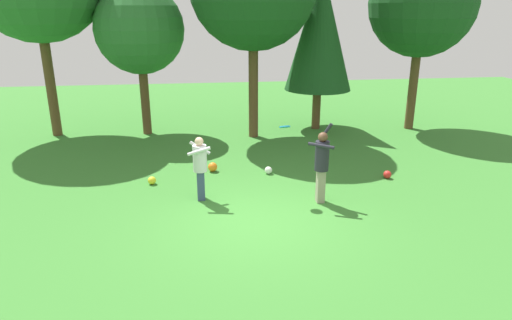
{
  "coord_description": "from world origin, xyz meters",
  "views": [
    {
      "loc": [
        -1.17,
        -9.04,
        4.54
      ],
      "look_at": [
        0.15,
        1.16,
        1.05
      ],
      "focal_mm": 31.44,
      "sensor_mm": 36.0,
      "label": 1
    }
  ],
  "objects": [
    {
      "name": "ball_yellow",
      "position": [
        -2.52,
        2.56,
        0.11
      ],
      "size": [
        0.22,
        0.22,
        0.22
      ],
      "primitive_type": "sphere",
      "color": "yellow",
      "rests_on": "ground_plane"
    },
    {
      "name": "frisbee",
      "position": [
        0.86,
        1.24,
        1.84
      ],
      "size": [
        0.29,
        0.28,
        0.12
      ],
      "color": "#2393D1"
    },
    {
      "name": "tree_right",
      "position": [
        3.42,
        7.87,
        3.8
      ],
      "size": [
        2.55,
        2.55,
        6.09
      ],
      "color": "brown",
      "rests_on": "ground_plane"
    },
    {
      "name": "tree_far_right",
      "position": [
        7.1,
        7.39,
        4.7
      ],
      "size": [
        3.9,
        3.9,
        6.67
      ],
      "color": "brown",
      "rests_on": "ground_plane"
    },
    {
      "name": "ground_plane",
      "position": [
        0.0,
        0.0,
        0.0
      ],
      "size": [
        40.0,
        40.0,
        0.0
      ],
      "primitive_type": "plane",
      "color": "#387A2D"
    },
    {
      "name": "ball_orange",
      "position": [
        -0.85,
        3.36,
        0.14
      ],
      "size": [
        0.27,
        0.27,
        0.27
      ],
      "primitive_type": "sphere",
      "color": "orange",
      "rests_on": "ground_plane"
    },
    {
      "name": "ball_white",
      "position": [
        0.74,
        2.96,
        0.11
      ],
      "size": [
        0.22,
        0.22,
        0.22
      ],
      "primitive_type": "sphere",
      "color": "white",
      "rests_on": "ground_plane"
    },
    {
      "name": "person_thrower",
      "position": [
        1.7,
        0.85,
        1.07
      ],
      "size": [
        0.66,
        0.65,
        1.97
      ],
      "rotation": [
        0.0,
        0.0,
        2.71
      ],
      "color": "gray",
      "rests_on": "ground_plane"
    },
    {
      "name": "tree_left",
      "position": [
        -3.16,
        7.94,
        3.82
      ],
      "size": [
        3.18,
        3.18,
        5.43
      ],
      "color": "brown",
      "rests_on": "ground_plane"
    },
    {
      "name": "ball_red",
      "position": [
        4.01,
        2.17,
        0.11
      ],
      "size": [
        0.22,
        0.22,
        0.22
      ],
      "primitive_type": "sphere",
      "color": "red",
      "rests_on": "ground_plane"
    },
    {
      "name": "person_catcher",
      "position": [
        -1.2,
        1.37,
        0.95
      ],
      "size": [
        0.56,
        0.51,
        1.62
      ],
      "rotation": [
        0.0,
        0.0,
        -0.06
      ],
      "color": "#38476B",
      "rests_on": "ground_plane"
    }
  ]
}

